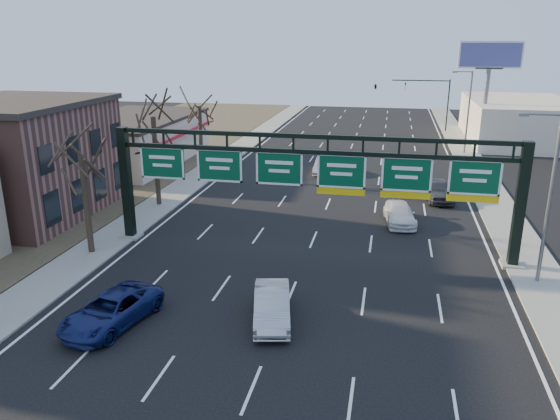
% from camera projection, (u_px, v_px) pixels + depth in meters
% --- Properties ---
extents(ground, '(160.00, 160.00, 0.00)m').
position_uv_depth(ground, '(283.00, 313.00, 25.86)').
color(ground, black).
rests_on(ground, ground).
extents(sidewalk_left, '(3.00, 120.00, 0.12)m').
position_uv_depth(sidewalk_left, '(183.00, 188.00, 46.96)').
color(sidewalk_left, gray).
rests_on(sidewalk_left, ground).
extents(sidewalk_right, '(3.00, 120.00, 0.12)m').
position_uv_depth(sidewalk_right, '(496.00, 205.00, 42.06)').
color(sidewalk_right, gray).
rests_on(sidewalk_right, ground).
extents(dirt_strip_left, '(21.00, 120.00, 0.06)m').
position_uv_depth(dirt_strip_left, '(56.00, 181.00, 49.30)').
color(dirt_strip_left, '#473D2B').
rests_on(dirt_strip_left, ground).
extents(lane_markings, '(21.60, 120.00, 0.01)m').
position_uv_depth(lane_markings, '(331.00, 197.00, 44.52)').
color(lane_markings, white).
rests_on(lane_markings, ground).
extents(sign_gantry, '(24.60, 1.20, 7.20)m').
position_uv_depth(sign_gantry, '(313.00, 178.00, 31.89)').
color(sign_gantry, black).
rests_on(sign_gantry, ground).
extents(brick_block, '(10.40, 12.40, 8.30)m').
position_uv_depth(brick_block, '(19.00, 159.00, 38.98)').
color(brick_block, brown).
rests_on(brick_block, ground).
extents(cream_strip, '(10.90, 18.40, 4.70)m').
position_uv_depth(cream_strip, '(134.00, 139.00, 56.32)').
color(cream_strip, beige).
rests_on(cream_strip, ground).
extents(building_right_distant, '(12.00, 20.00, 5.00)m').
position_uv_depth(building_right_distant, '(519.00, 120.00, 67.93)').
color(building_right_distant, beige).
rests_on(building_right_distant, ground).
extents(tree_gantry, '(3.60, 3.60, 8.48)m').
position_uv_depth(tree_gantry, '(79.00, 136.00, 30.81)').
color(tree_gantry, '#31251B').
rests_on(tree_gantry, sidewalk_left).
extents(tree_mid, '(3.60, 3.60, 9.24)m').
position_uv_depth(tree_mid, '(152.00, 103.00, 39.92)').
color(tree_mid, '#31251B').
rests_on(tree_mid, sidewalk_left).
extents(tree_far, '(3.60, 3.60, 8.86)m').
position_uv_depth(tree_far, '(199.00, 94.00, 49.36)').
color(tree_far, '#31251B').
rests_on(tree_far, sidewalk_left).
extents(streetlight_near, '(2.15, 0.22, 9.00)m').
position_uv_depth(streetlight_near, '(548.00, 191.00, 27.53)').
color(streetlight_near, slate).
rests_on(streetlight_near, sidewalk_right).
extents(streetlight_far, '(2.15, 0.22, 9.00)m').
position_uv_depth(streetlight_far, '(467.00, 108.00, 59.25)').
color(streetlight_far, slate).
rests_on(streetlight_far, sidewalk_right).
extents(billboard_right, '(7.00, 0.50, 12.00)m').
position_uv_depth(billboard_right, '(489.00, 68.00, 62.21)').
color(billboard_right, slate).
rests_on(billboard_right, ground).
extents(traffic_signal_mast, '(10.16, 0.54, 7.00)m').
position_uv_depth(traffic_signal_mast, '(403.00, 90.00, 74.42)').
color(traffic_signal_mast, black).
rests_on(traffic_signal_mast, ground).
extents(car_blue_suv, '(3.50, 5.63, 1.45)m').
position_uv_depth(car_blue_suv, '(111.00, 310.00, 24.59)').
color(car_blue_suv, '#131C53').
rests_on(car_blue_suv, ground).
extents(car_silver_sedan, '(2.55, 4.82, 1.51)m').
position_uv_depth(car_silver_sedan, '(272.00, 306.00, 24.95)').
color(car_silver_sedan, '#A4A4A8').
rests_on(car_silver_sedan, ground).
extents(car_white_wagon, '(2.53, 4.92, 1.37)m').
position_uv_depth(car_white_wagon, '(400.00, 214.00, 38.10)').
color(car_white_wagon, white).
rests_on(car_white_wagon, ground).
extents(car_grey_far, '(2.71, 5.16, 1.67)m').
position_uv_depth(car_grey_far, '(438.00, 190.00, 43.48)').
color(car_grey_far, '#383A3D').
rests_on(car_grey_far, ground).
extents(car_silver_distant, '(1.74, 4.67, 1.52)m').
position_uv_depth(car_silver_distant, '(325.00, 165.00, 52.02)').
color(car_silver_distant, '#ABAAAF').
rests_on(car_silver_distant, ground).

